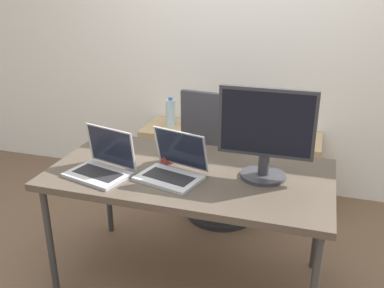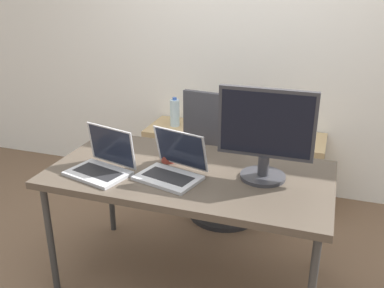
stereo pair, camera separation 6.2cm
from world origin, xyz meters
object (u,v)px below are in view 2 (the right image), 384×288
cabinet_left (175,156)px  laptop_left (172,168)px  coffee_cup_white (195,150)px  water_bottle (175,113)px  laptop_right (102,164)px  cabinet_right (295,173)px  coffee_cup_brown (168,153)px  office_chair (222,173)px  monitor (265,134)px

cabinet_left → laptop_left: (0.47, -1.27, 0.52)m
cabinet_left → coffee_cup_white: 1.24m
water_bottle → laptop_right: size_ratio=0.66×
cabinet_right → coffee_cup_white: bearing=-117.9°
cabinet_left → laptop_left: size_ratio=1.50×
coffee_cup_white → coffee_cup_brown: 0.17m
laptop_right → office_chair: bearing=64.3°
cabinet_right → water_bottle: 1.12m
water_bottle → monitor: bearing=-50.1°
cabinet_right → coffee_cup_white: 1.24m
cabinet_left → coffee_cup_white: (0.51, -1.00, 0.52)m
office_chair → coffee_cup_white: bearing=-91.9°
office_chair → laptop_left: size_ratio=2.77×
coffee_cup_brown → cabinet_left: bearing=109.1°
monitor → coffee_cup_brown: monitor is taller
laptop_right → laptop_left: bearing=11.1°
laptop_right → monitor: 0.92m
laptop_right → water_bottle: bearing=93.5°
laptop_right → monitor: size_ratio=0.75×
monitor → coffee_cup_white: 0.50m
cabinet_left → laptop_left: laptop_left is taller
cabinet_left → laptop_right: (0.08, -1.35, 0.52)m
laptop_left → monitor: (0.48, 0.14, 0.20)m
coffee_cup_brown → laptop_right: bearing=-139.4°
cabinet_right → coffee_cup_brown: 1.38m
monitor → coffee_cup_brown: bearing=176.0°
office_chair → coffee_cup_white: (-0.02, -0.59, 0.41)m
water_bottle → monitor: (0.95, -1.14, 0.32)m
cabinet_right → laptop_right: (-0.96, -1.35, 0.52)m
monitor → coffee_cup_white: size_ratio=4.94×
cabinet_left → coffee_cup_brown: size_ratio=5.50×
monitor → laptop_left: bearing=-163.9°
water_bottle → coffee_cup_white: coffee_cup_white is taller
office_chair → laptop_right: office_chair is taller
cabinet_right → monitor: bearing=-94.7°
cabinet_right → coffee_cup_brown: bearing=-121.2°
cabinet_right → water_bottle: water_bottle is taller
cabinet_right → laptop_right: bearing=-125.5°
water_bottle → laptop_right: 1.36m
office_chair → coffee_cup_brown: (-0.16, -0.69, 0.42)m
laptop_right → monitor: bearing=13.9°
cabinet_left → monitor: (0.95, -1.13, 0.72)m
cabinet_right → coffee_cup_brown: coffee_cup_brown is taller
cabinet_left → water_bottle: size_ratio=2.29×
laptop_left → cabinet_left: bearing=110.4°
laptop_left → monitor: bearing=16.1°
cabinet_right → cabinet_left: bearing=180.0°
cabinet_right → laptop_left: size_ratio=1.50×
coffee_cup_white → coffee_cup_brown: (-0.14, -0.10, 0.00)m
office_chair → coffee_cup_white: 0.72m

